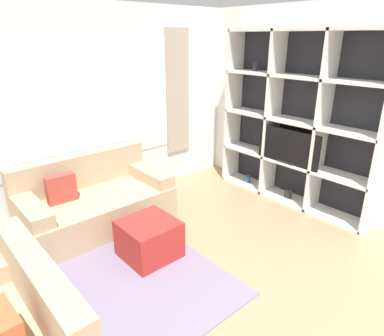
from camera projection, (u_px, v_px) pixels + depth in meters
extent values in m
cube|color=white|center=(88.00, 111.00, 4.51)|extent=(5.97, 0.07, 2.70)
cube|color=white|center=(89.00, 104.00, 4.45)|extent=(2.62, 0.01, 1.60)
cube|color=#B2A38E|center=(178.00, 93.00, 5.35)|extent=(0.44, 0.03, 1.90)
cube|color=white|center=(300.00, 106.00, 4.84)|extent=(0.07, 4.44, 2.70)
cube|color=slate|center=(94.00, 284.00, 3.35)|extent=(2.24, 2.33, 0.01)
cube|color=#232328|center=(303.00, 119.00, 4.81)|extent=(0.02, 2.31, 2.37)
cube|color=white|center=(322.00, 126.00, 4.42)|extent=(0.38, 0.04, 2.37)
cube|color=white|center=(273.00, 117.00, 4.96)|extent=(0.38, 0.04, 2.37)
cube|color=white|center=(233.00, 109.00, 5.50)|extent=(0.38, 0.04, 2.37)
cube|color=white|center=(287.00, 198.00, 5.12)|extent=(0.38, 2.31, 0.04)
cube|color=white|center=(291.00, 162.00, 4.91)|extent=(0.38, 2.31, 0.04)
cube|color=white|center=(296.00, 121.00, 4.69)|extent=(0.38, 2.31, 0.04)
cube|color=white|center=(301.00, 77.00, 4.48)|extent=(0.38, 2.31, 0.04)
cube|color=white|center=(306.00, 29.00, 4.27)|extent=(0.38, 2.31, 0.04)
cube|color=black|center=(288.00, 147.00, 4.71)|extent=(0.04, 0.95, 0.49)
cube|color=black|center=(287.00, 162.00, 4.81)|extent=(0.10, 0.24, 0.03)
cylinder|color=#232328|center=(289.00, 193.00, 5.06)|extent=(0.09, 0.09, 0.14)
cylinder|color=#2856A8|center=(248.00, 179.00, 5.61)|extent=(0.09, 0.09, 0.11)
cylinder|color=#232328|center=(255.00, 67.00, 4.96)|extent=(0.07, 0.07, 0.13)
cylinder|color=#232328|center=(286.00, 193.00, 5.09)|extent=(0.05, 0.05, 0.11)
cube|color=tan|center=(98.00, 210.00, 4.35)|extent=(1.81, 0.97, 0.42)
cube|color=tan|center=(81.00, 170.00, 4.47)|extent=(1.81, 0.18, 0.44)
cube|color=tan|center=(30.00, 209.00, 3.76)|extent=(0.24, 0.91, 0.16)
cube|color=tan|center=(148.00, 174.00, 4.73)|extent=(0.24, 0.91, 0.16)
cube|color=#AD3D33|center=(61.00, 188.00, 4.06)|extent=(0.35, 0.14, 0.34)
cube|color=tan|center=(41.00, 287.00, 2.39)|extent=(0.18, 1.50, 0.44)
cube|color=#C65B33|center=(8.00, 333.00, 2.09)|extent=(0.14, 0.35, 0.34)
cube|color=#A82823|center=(149.00, 239.00, 3.73)|extent=(0.56, 0.56, 0.43)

